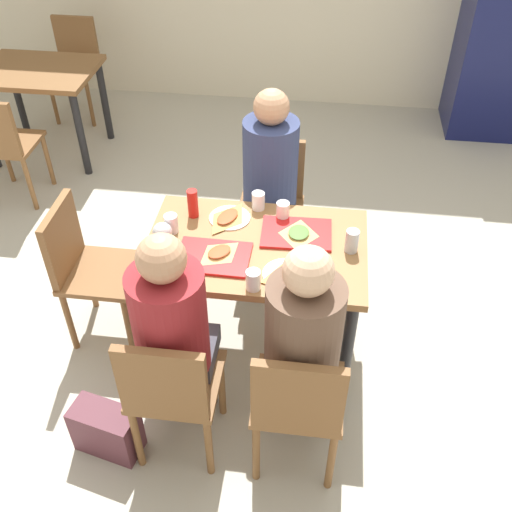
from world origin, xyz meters
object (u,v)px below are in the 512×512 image
Objects in this scene: foil_bundle at (162,232)px; background_chair_far at (76,60)px; plastic_cup_b at (253,280)px; person_far_side at (270,176)px; pizza_slice_d at (291,275)px; background_table at (40,84)px; paper_plate_center at (230,218)px; pizza_slice_b at (299,233)px; background_chair_near at (2,142)px; plastic_cup_a at (258,201)px; pizza_slice_c at (228,217)px; person_in_brown_jacket at (303,339)px; chair_near_left at (171,388)px; person_in_red at (174,326)px; condiment_bottle at (193,203)px; plastic_cup_c at (171,224)px; plastic_cup_d at (283,211)px; tray_red_near at (213,257)px; handbag at (107,430)px; chair_left_end at (85,263)px; drink_fridge at (509,21)px; chair_near_right at (298,402)px; pizza_slice_a at (219,252)px; soda_can at (352,241)px; chair_far_side at (271,197)px; paper_plate_near_edge at (285,274)px; main_table at (256,261)px; tray_red_far at (296,233)px.

background_chair_far is at bearing 119.43° from foil_bundle.
person_far_side is at bearing 91.73° from plastic_cup_b.
background_table is (-2.18, 2.14, -0.14)m from pizza_slice_d.
person_far_side is at bearing 67.69° from paper_plate_center.
background_chair_near is (-2.19, 1.09, -0.26)m from pizza_slice_b.
pizza_slice_c is at bearing -140.17° from plastic_cup_a.
paper_plate_center is at bearing -53.49° from background_chair_far.
person_in_brown_jacket is 12.74× the size of foil_bundle.
chair_near_left is at bearing -96.23° from pizza_slice_c.
chair_near_left reaches higher than plastic_cup_a.
background_chair_far reaches higher than pizza_slice_d.
plastic_cup_a is (0.25, 0.92, 0.03)m from person_in_red.
plastic_cup_c is at bearing -119.70° from condiment_bottle.
tray_red_near is at bearing -129.92° from plastic_cup_d.
background_chair_far reaches higher than handbag.
pizza_slice_c is (-0.46, 0.80, 0.00)m from person_in_brown_jacket.
chair_near_left is 0.99m from paper_plate_center.
drink_fridge is (2.65, 2.85, 0.44)m from chair_left_end.
chair_near_right reaches higher than pizza_slice_a.
soda_can reaches higher than pizza_slice_d.
person_in_brown_jacket reaches higher than chair_near_right.
chair_far_side is at bearing 73.01° from paper_plate_center.
pizza_slice_d is 2.60× the size of plastic_cup_c.
pizza_slice_d is at bearing 28.34° from plastic_cup_b.
person_in_red is (0.66, -0.61, 0.25)m from chair_left_end.
plastic_cup_c is at bearing -148.47° from plastic_cup_a.
paper_plate_near_edge is 2.57m from background_chair_near.
tray_red_near is 0.42× the size of background_chair_far.
person_far_side is (-0.00, 0.61, 0.12)m from main_table.
chair_left_end reaches higher than main_table.
plastic_cup_a reaches higher than tray_red_far.
chair_left_end is at bearing -173.65° from plastic_cup_c.
main_table is at bearing -53.24° from background_chair_far.
pizza_slice_b is 1.14× the size of condiment_bottle.
background_chair_far reaches higher than tray_red_far.
background_table is at bearing 142.26° from soda_can.
tray_red_far reaches higher than paper_plate_center.
plastic_cup_d reaches higher than paper_plate_center.
tray_red_near is 3.31m from background_chair_far.
pizza_slice_d reaches higher than background_table.
person_in_brown_jacket is at bearing 14.10° from chair_near_left.
condiment_bottle reaches higher than tray_red_near.
foil_bundle is (-0.03, -0.07, 0.00)m from plastic_cup_c.
handbag is at bearing -115.35° from pizza_slice_c.
person_in_red is at bearing 24.15° from handbag.
drink_fridge is at bearing 54.65° from pizza_slice_c.
pizza_slice_d is (0.36, -0.11, -0.01)m from pizza_slice_a.
person_in_red is 0.85m from pizza_slice_b.
chair_far_side reaches higher than soda_can.
condiment_bottle is 0.08× the size of drink_fridge.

